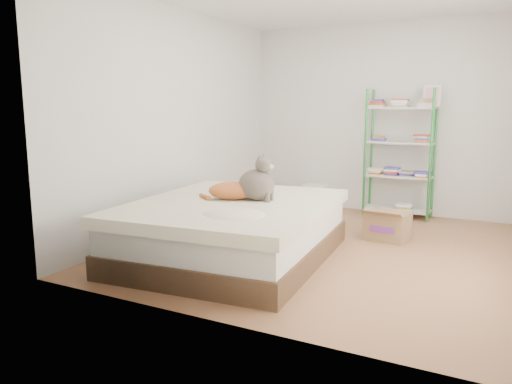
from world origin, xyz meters
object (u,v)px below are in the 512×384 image
Objects in this scene: shelf_unit at (400,153)px; white_bin at (314,196)px; orange_cat at (232,188)px; grey_cat at (256,178)px; bed at (233,230)px; cardboard_box at (387,226)px.

white_bin is at bearing -178.51° from shelf_unit.
grey_cat reaches higher than orange_cat.
shelf_unit is at bearing 1.49° from white_bin.
white_bin is (-1.19, -0.03, -0.69)m from shelf_unit.
bed is at bearing -111.17° from shelf_unit.
grey_cat reaches higher than bed.
grey_cat is 1.25× the size of white_bin.
orange_cat is 1.87m from cardboard_box.
cardboard_box is (1.24, 1.30, -0.52)m from orange_cat.
cardboard_box is at bearing -82.77° from shelf_unit.
orange_cat is (-0.05, 0.09, 0.39)m from bed.
orange_cat is 2.79m from shelf_unit.
white_bin is (-0.17, 2.62, -0.10)m from bed.
shelf_unit is 1.38m from white_bin.
grey_cat reaches higher than cardboard_box.
shelf_unit is 4.95× the size of white_bin.
bed reaches higher than cardboard_box.
grey_cat is 2.55m from white_bin.
cardboard_box is (1.01, 1.22, -0.63)m from grey_cat.
bed is 0.56m from grey_cat.
shelf_unit reaches higher than white_bin.
bed is 4.87× the size of cardboard_box.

